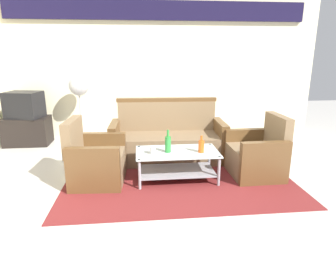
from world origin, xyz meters
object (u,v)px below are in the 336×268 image
at_px(armchair_right, 257,156).
at_px(television, 24,105).
at_px(tv_stand, 28,131).
at_px(pedestal_fan, 79,90).
at_px(couch, 168,141).
at_px(coffee_table, 177,161).
at_px(armchair_left, 96,161).
at_px(cup, 153,150).
at_px(bottle_orange, 201,146).
at_px(bottle_green, 168,144).

height_order(armchair_right, television, television).
height_order(tv_stand, pedestal_fan, pedestal_fan).
bearing_deg(couch, armchair_right, 149.37).
bearing_deg(tv_stand, coffee_table, -36.18).
relative_size(armchair_right, pedestal_fan, 0.67).
height_order(armchair_left, television, television).
distance_m(cup, pedestal_fan, 2.45).
xyz_separation_m(couch, coffee_table, (0.04, -0.82, -0.04)).
height_order(bottle_orange, tv_stand, bottle_orange).
relative_size(bottle_orange, pedestal_fan, 0.18).
xyz_separation_m(bottle_orange, tv_stand, (-2.91, 1.97, -0.24)).
bearing_deg(coffee_table, bottle_green, -172.49).
xyz_separation_m(bottle_green, pedestal_fan, (-1.47, 1.97, 0.49)).
bearing_deg(coffee_table, bottle_orange, -12.67).
bearing_deg(television, cup, 152.62).
relative_size(bottle_orange, television, 0.33).
bearing_deg(coffee_table, tv_stand, 143.82).
height_order(tv_stand, television, television).
bearing_deg(armchair_right, couch, 56.32).
height_order(cup, television, television).
relative_size(armchair_left, bottle_green, 2.80).
height_order(bottle_orange, cup, bottle_orange).
bearing_deg(coffee_table, cup, -168.17).
xyz_separation_m(couch, television, (-2.56, 1.09, 0.44)).
height_order(bottle_orange, pedestal_fan, pedestal_fan).
height_order(armchair_right, pedestal_fan, pedestal_fan).
bearing_deg(armchair_right, television, 62.73).
bearing_deg(armchair_right, pedestal_fan, 54.34).
bearing_deg(couch, tv_stand, -20.93).
xyz_separation_m(bottle_orange, pedestal_fan, (-1.91, 2.02, 0.52)).
height_order(bottle_orange, television, television).
bearing_deg(television, bottle_orange, 159.47).
distance_m(couch, pedestal_fan, 2.05).
bearing_deg(bottle_green, bottle_orange, -6.94).
height_order(couch, tv_stand, couch).
relative_size(armchair_left, tv_stand, 1.06).
height_order(armchair_left, bottle_orange, armchair_left).
relative_size(armchair_right, cup, 8.50).
bearing_deg(bottle_green, television, 142.17).
xyz_separation_m(television, pedestal_fan, (1.00, 0.05, 0.25)).
xyz_separation_m(armchair_left, armchair_right, (2.23, 0.00, 0.00)).
height_order(bottle_green, tv_stand, bottle_green).
height_order(couch, television, television).
relative_size(bottle_green, pedestal_fan, 0.24).
height_order(armchair_right, cup, armchair_right).
distance_m(couch, tv_stand, 2.78).
distance_m(couch, cup, 0.94).
distance_m(couch, armchair_right, 1.41).
height_order(armchair_left, cup, armchair_left).
height_order(armchair_left, armchair_right, same).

